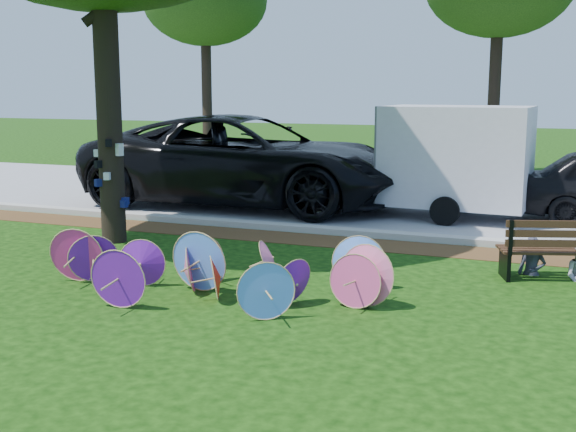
{
  "coord_description": "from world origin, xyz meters",
  "views": [
    {
      "loc": [
        4.3,
        -7.73,
        2.77
      ],
      "look_at": [
        0.5,
        2.0,
        0.9
      ],
      "focal_mm": 45.0,
      "sensor_mm": 36.0,
      "label": 1
    }
  ],
  "objects_px": {
    "park_bench": "(558,248)",
    "black_van": "(246,161)",
    "cargo_trailer": "(457,156)",
    "person_left": "(533,238)",
    "parasol_pile": "(219,268)"
  },
  "relations": [
    {
      "from": "person_left",
      "to": "parasol_pile",
      "type": "bearing_deg",
      "value": -140.24
    },
    {
      "from": "cargo_trailer",
      "to": "person_left",
      "type": "bearing_deg",
      "value": -64.55
    },
    {
      "from": "black_van",
      "to": "parasol_pile",
      "type": "bearing_deg",
      "value": -159.5
    },
    {
      "from": "parasol_pile",
      "to": "person_left",
      "type": "bearing_deg",
      "value": 34.15
    },
    {
      "from": "person_left",
      "to": "park_bench",
      "type": "bearing_deg",
      "value": -2.52
    },
    {
      "from": "black_van",
      "to": "cargo_trailer",
      "type": "xyz_separation_m",
      "value": [
        4.86,
        0.08,
        0.28
      ]
    },
    {
      "from": "parasol_pile",
      "to": "cargo_trailer",
      "type": "bearing_deg",
      "value": 73.52
    },
    {
      "from": "cargo_trailer",
      "to": "park_bench",
      "type": "xyz_separation_m",
      "value": [
        2.15,
        -4.46,
        -0.89
      ]
    },
    {
      "from": "black_van",
      "to": "person_left",
      "type": "distance_m",
      "value": 7.96
    },
    {
      "from": "black_van",
      "to": "park_bench",
      "type": "bearing_deg",
      "value": -123.23
    },
    {
      "from": "park_bench",
      "to": "black_van",
      "type": "bearing_deg",
      "value": 129.89
    },
    {
      "from": "parasol_pile",
      "to": "park_bench",
      "type": "distance_m",
      "value": 4.96
    },
    {
      "from": "black_van",
      "to": "cargo_trailer",
      "type": "distance_m",
      "value": 4.87
    },
    {
      "from": "black_van",
      "to": "person_left",
      "type": "bearing_deg",
      "value": -124.26
    },
    {
      "from": "park_bench",
      "to": "person_left",
      "type": "distance_m",
      "value": 0.37
    }
  ]
}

